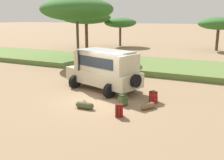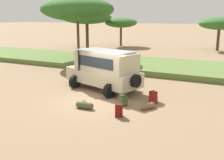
# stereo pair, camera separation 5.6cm
# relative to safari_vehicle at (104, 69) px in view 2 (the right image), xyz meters

# --- Properties ---
(ground_plane) EXTENTS (320.00, 320.00, 0.00)m
(ground_plane) POSITION_rel_safari_vehicle_xyz_m (0.65, -2.04, -1.29)
(ground_plane) COLOR #8C7051
(grass_bank) EXTENTS (120.00, 7.00, 0.44)m
(grass_bank) POSITION_rel_safari_vehicle_xyz_m (0.65, 7.98, -1.07)
(grass_bank) COLOR #5B7538
(grass_bank) RESTS_ON ground_plane
(safari_vehicle) EXTENTS (5.46, 3.61, 2.44)m
(safari_vehicle) POSITION_rel_safari_vehicle_xyz_m (0.00, 0.00, 0.00)
(safari_vehicle) COLOR beige
(safari_vehicle) RESTS_ON ground_plane
(backpack_beside_front_wheel) EXTENTS (0.48, 0.47, 0.56)m
(backpack_beside_front_wheel) POSITION_rel_safari_vehicle_xyz_m (2.23, -2.18, -1.02)
(backpack_beside_front_wheel) COLOR #42562D
(backpack_beside_front_wheel) RESTS_ON ground_plane
(backpack_cluster_center) EXTENTS (0.48, 0.46, 0.62)m
(backpack_cluster_center) POSITION_rel_safari_vehicle_xyz_m (3.50, -1.13, -0.99)
(backpack_cluster_center) COLOR maroon
(backpack_cluster_center) RESTS_ON ground_plane
(backpack_near_rear_wheel) EXTENTS (0.41, 0.44, 0.59)m
(backpack_near_rear_wheel) POSITION_rel_safari_vehicle_xyz_m (2.70, -3.66, -1.01)
(backpack_near_rear_wheel) COLOR maroon
(backpack_near_rear_wheel) RESTS_ON ground_plane
(duffel_bag_low_black_case) EXTENTS (0.58, 0.78, 0.40)m
(duffel_bag_low_black_case) POSITION_rel_safari_vehicle_xyz_m (3.54, -2.14, -1.14)
(duffel_bag_low_black_case) COLOR brown
(duffel_bag_low_black_case) RESTS_ON ground_plane
(duffel_bag_soft_canvas) EXTENTS (0.97, 0.36, 0.43)m
(duffel_bag_soft_canvas) POSITION_rel_safari_vehicle_xyz_m (0.75, -3.46, -1.13)
(duffel_bag_soft_canvas) COLOR #4C5133
(duffel_bag_soft_canvas) RESTS_ON ground_plane
(acacia_tree_far_left) EXTENTS (6.75, 7.39, 5.19)m
(acacia_tree_far_left) POSITION_rel_safari_vehicle_xyz_m (-12.38, 18.17, 2.97)
(acacia_tree_far_left) COLOR brown
(acacia_tree_far_left) RESTS_ON ground_plane
(acacia_tree_left_mid) EXTENTS (4.79, 5.09, 4.26)m
(acacia_tree_left_mid) POSITION_rel_safari_vehicle_xyz_m (-9.35, 23.01, 2.20)
(acacia_tree_left_mid) COLOR brown
(acacia_tree_left_mid) RESTS_ON ground_plane
(acacia_tree_centre_back) EXTENTS (6.92, 6.66, 6.16)m
(acacia_tree_centre_back) POSITION_rel_safari_vehicle_xyz_m (-6.79, 7.49, 3.76)
(acacia_tree_centre_back) COLOR brown
(acacia_tree_centre_back) RESTS_ON ground_plane
(acacia_tree_right_mid) EXTENTS (5.28, 5.11, 4.35)m
(acacia_tree_right_mid) POSITION_rel_safari_vehicle_xyz_m (4.46, 23.46, 2.22)
(acacia_tree_right_mid) COLOR brown
(acacia_tree_right_mid) RESTS_ON ground_plane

